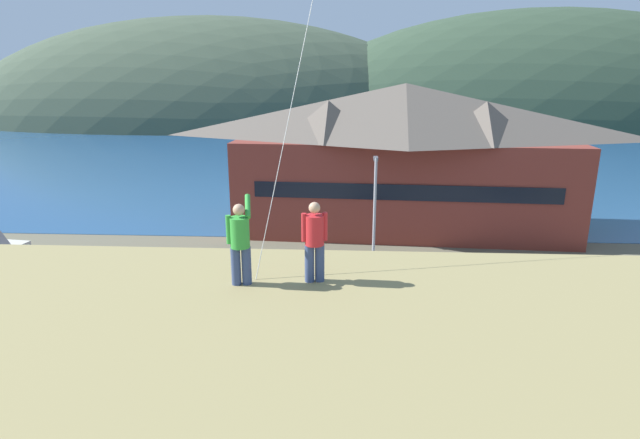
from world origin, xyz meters
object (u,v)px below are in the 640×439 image
moored_boat_wharfside (269,183)px  parked_car_mid_row_far (392,340)px  parked_car_lone_by_shed (66,346)px  person_kite_flyer (240,241)px  moored_boat_outer_mooring (332,181)px  parked_car_front_row_red (105,287)px  parking_light_pole (375,210)px  person_companion (315,239)px  wharf_dock (300,189)px  parked_car_front_row_silver (363,291)px  harbor_lodge (403,154)px  moored_boat_inner_slip (265,188)px

moored_boat_wharfside → parked_car_mid_row_far: 34.43m
parked_car_lone_by_shed → person_kite_flyer: bearing=-41.0°
moored_boat_outer_mooring → parked_car_front_row_red: (-10.79, -29.66, 0.34)m
parked_car_mid_row_far → parking_light_pole: 9.66m
parking_light_pole → parked_car_mid_row_far: bearing=-87.8°
moored_boat_wharfside → parked_car_lone_by_shed: moored_boat_wharfside is taller
person_companion → wharf_dock: bearing=95.8°
wharf_dock → parked_car_lone_by_shed: size_ratio=3.14×
parked_car_front_row_red → person_companion: bearing=-48.9°
parked_car_front_row_silver → parked_car_front_row_red: 13.22m
wharf_dock → parked_car_front_row_silver: parked_car_front_row_silver is taller
parked_car_mid_row_far → person_kite_flyer: bearing=-114.7°
parked_car_mid_row_far → parked_car_front_row_red: same height
harbor_lodge → person_kite_flyer: bearing=-102.6°
moored_boat_inner_slip → parked_car_lone_by_shed: (-3.08, -31.37, 0.34)m
harbor_lodge → moored_boat_inner_slip: (-12.32, 10.65, -5.11)m
parked_car_front_row_red → person_kite_flyer: size_ratio=2.26×
moored_boat_wharfside → parked_car_lone_by_shed: (-3.05, -34.09, 0.34)m
moored_boat_inner_slip → parked_car_front_row_silver: bearing=-70.4°
moored_boat_inner_slip → person_companion: (7.44, -38.95, 7.52)m
moored_boat_outer_mooring → moored_boat_inner_slip: same height
parked_car_lone_by_shed → parked_car_mid_row_far: size_ratio=0.99×
parked_car_lone_by_shed → parking_light_pole: (12.78, 10.31, 3.11)m
wharf_dock → person_companion: person_companion is taller
moored_boat_wharfside → parked_car_front_row_silver: size_ratio=1.52×
parking_light_pole → person_kite_flyer: person_kite_flyer is taller
person_kite_flyer → parked_car_mid_row_far: bearing=65.3°
harbor_lodge → moored_boat_outer_mooring: 16.61m
parked_car_lone_by_shed → parked_car_front_row_silver: bearing=26.8°
parked_car_front_row_silver → parking_light_pole: bearing=80.7°
harbor_lodge → moored_boat_outer_mooring: harbor_lodge is taller
wharf_dock → parked_car_front_row_red: 28.22m
parked_car_front_row_red → parking_light_pole: (13.91, 4.52, 3.11)m
person_companion → parked_car_front_row_silver: bearing=83.5°
wharf_dock → moored_boat_wharfside: (-3.34, 1.12, 0.37)m
moored_boat_outer_mooring → parked_car_lone_by_shed: moored_boat_outer_mooring is taller
parked_car_mid_row_far → moored_boat_inner_slip: bearing=108.4°
parking_light_pole → moored_boat_wharfside: bearing=112.2°
moored_boat_outer_mooring → moored_boat_inner_slip: size_ratio=0.96×
parked_car_lone_by_shed → person_companion: size_ratio=2.47×
person_kite_flyer → person_companion: person_kite_flyer is taller
wharf_dock → moored_boat_inner_slip: size_ratio=2.14×
parking_light_pole → person_kite_flyer: size_ratio=3.81×
wharf_dock → parked_car_mid_row_far: size_ratio=3.11×
harbor_lodge → person_companion: bearing=-99.8°
person_kite_flyer → parked_car_front_row_silver: bearing=77.5°
harbor_lodge → parking_light_pole: (-2.62, -10.41, -1.66)m
parking_light_pole → parked_car_front_row_silver: bearing=-99.3°
parked_car_front_row_red → parked_car_mid_row_far: bearing=-17.9°
harbor_lodge → moored_boat_inner_slip: harbor_lodge is taller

